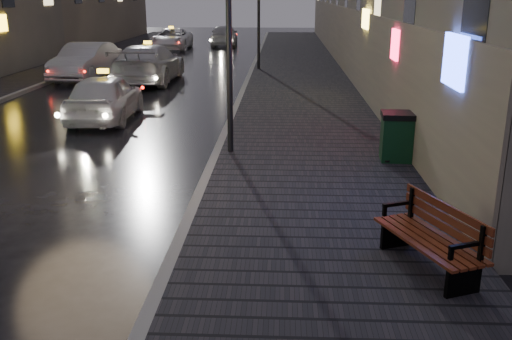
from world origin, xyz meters
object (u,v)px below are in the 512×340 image
at_px(bench, 433,237).
at_px(taxi_near, 105,97).
at_px(lamp_near, 229,12).
at_px(car_left_mid, 86,61).
at_px(lamp_far, 259,1).
at_px(taxi_far, 172,39).
at_px(trash_bin, 397,136).
at_px(taxi_mid, 149,63).
at_px(car_far, 224,35).

xyz_separation_m(bench, taxi_near, (-7.81, 10.21, 0.12)).
bearing_deg(lamp_near, car_left_mid, 121.64).
xyz_separation_m(lamp_near, car_left_mid, (-7.98, 12.96, -2.66)).
distance_m(lamp_far, taxi_near, 12.98).
relative_size(car_left_mid, taxi_far, 0.95).
distance_m(lamp_near, car_left_mid, 15.45).
xyz_separation_m(taxi_near, car_left_mid, (-3.60, 8.87, 0.08)).
bearing_deg(trash_bin, lamp_far, 107.29).
xyz_separation_m(car_left_mid, taxi_mid, (3.18, -0.90, 0.02)).
distance_m(bench, car_left_mid, 22.23).
bearing_deg(trash_bin, car_far, 106.96).
relative_size(lamp_near, taxi_mid, 0.89).
xyz_separation_m(lamp_near, lamp_far, (0.00, 16.00, 0.00)).
bearing_deg(lamp_far, taxi_far, 120.09).
relative_size(lamp_near, taxi_near, 1.20).
relative_size(bench, car_far, 0.42).
xyz_separation_m(bench, car_left_mid, (-11.42, 19.07, 0.20)).
relative_size(taxi_mid, car_far, 1.25).
distance_m(lamp_far, trash_bin, 17.26).
height_order(taxi_far, car_far, car_far).
xyz_separation_m(lamp_near, taxi_mid, (-4.80, 12.05, -2.63)).
height_order(trash_bin, taxi_mid, taxi_mid).
bearing_deg(taxi_far, taxi_near, -84.92).
relative_size(bench, taxi_mid, 0.34).
bearing_deg(car_far, taxi_mid, 82.72).
height_order(car_left_mid, car_far, car_left_mid).
height_order(trash_bin, taxi_far, taxi_far).
height_order(lamp_far, car_left_mid, lamp_far).
xyz_separation_m(lamp_near, taxi_far, (-6.74, 27.63, -2.75)).
height_order(lamp_near, taxi_mid, lamp_near).
distance_m(bench, taxi_mid, 19.95).
xyz_separation_m(taxi_near, car_far, (1.13, 26.33, 0.05)).
bearing_deg(car_far, bench, 97.90).
relative_size(lamp_near, car_far, 1.12).
bearing_deg(taxi_near, lamp_far, -112.66).
bearing_deg(bench, trash_bin, 62.57).
height_order(trash_bin, car_left_mid, car_left_mid).
xyz_separation_m(taxi_mid, car_far, (1.55, 18.37, -0.05)).
relative_size(trash_bin, taxi_mid, 0.19).
height_order(taxi_mid, car_far, taxi_mid).
height_order(taxi_near, car_left_mid, car_left_mid).
bearing_deg(taxi_mid, trash_bin, 125.46).
height_order(car_left_mid, taxi_mid, taxi_mid).
distance_m(taxi_mid, car_far, 18.44).
bearing_deg(car_left_mid, taxi_mid, -12.00).
distance_m(lamp_far, bench, 22.57).
height_order(lamp_near, taxi_near, lamp_near).
relative_size(taxi_mid, taxi_far, 1.11).
xyz_separation_m(taxi_near, taxi_mid, (-0.42, 7.96, 0.11)).
bearing_deg(taxi_far, taxi_mid, -83.54).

